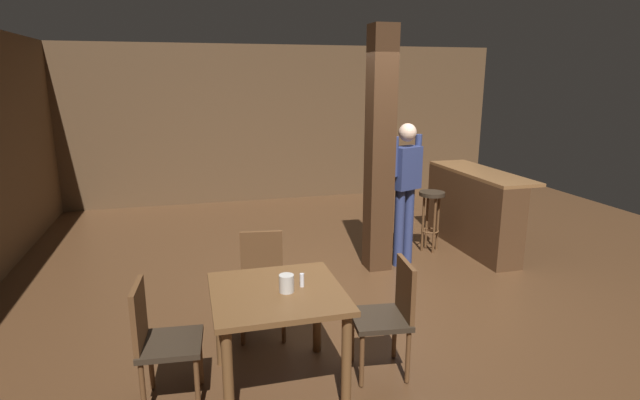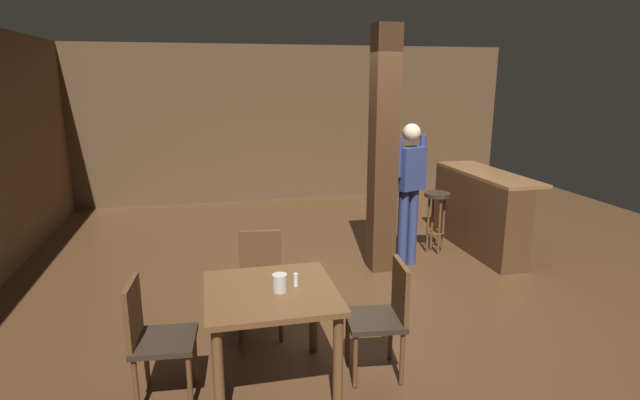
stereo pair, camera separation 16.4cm
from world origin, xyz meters
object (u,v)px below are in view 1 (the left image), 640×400
chair_east (390,311)px  bar_counter (472,209)px  chair_north (262,278)px  bar_stool_near (431,207)px  dining_table (278,307)px  standing_person (405,184)px  salt_shaker (302,280)px  napkin_cup (287,283)px  chair_west (159,337)px

chair_east → bar_counter: (2.19, 2.44, 0.02)m
chair_north → bar_stool_near: size_ratio=1.12×
dining_table → bar_counter: bar_counter is taller
dining_table → chair_north: 0.87m
chair_east → standing_person: standing_person is taller
dining_table → standing_person: standing_person is taller
chair_east → salt_shaker: size_ratio=8.93×
salt_shaker → standing_person: standing_person is taller
chair_east → bar_counter: 3.28m
napkin_cup → salt_shaker: size_ratio=1.27×
napkin_cup → dining_table: bearing=149.4°
bar_stool_near → chair_east: bearing=-123.1°
chair_west → bar_counter: 4.55m
dining_table → chair_north: chair_north is taller
chair_east → chair_west: bearing=178.5°
chair_north → bar_counter: size_ratio=0.49×
chair_east → chair_north: same height
chair_west → salt_shaker: (1.01, 0.02, 0.30)m
standing_person → bar_counter: standing_person is taller
standing_person → napkin_cup: bearing=-131.4°
standing_person → dining_table: bearing=-132.8°
chair_west → chair_north: 1.20m
chair_north → salt_shaker: size_ratio=8.93×
chair_east → napkin_cup: size_ratio=7.04×
chair_north → napkin_cup: chair_north is taller
salt_shaker → chair_north: bearing=101.6°
chair_east → standing_person: size_ratio=0.52×
chair_west → chair_north: same height
dining_table → bar_counter: bearing=38.3°
napkin_cup → salt_shaker: napkin_cup is taller
napkin_cup → bar_stool_near: size_ratio=0.16×
standing_person → bar_counter: bearing=16.4°
salt_shaker → chair_west: bearing=-179.1°
salt_shaker → bar_stool_near: bearing=46.6°
bar_counter → napkin_cup: bearing=-140.7°
dining_table → chair_north: (0.01, 0.86, -0.12)m
bar_counter → bar_stool_near: size_ratio=2.26×
dining_table → salt_shaker: (0.19, 0.02, 0.18)m
chair_west → salt_shaker: chair_west is taller
chair_east → napkin_cup: (-0.79, 0.00, 0.32)m
napkin_cup → chair_west: bearing=177.2°
standing_person → chair_north: bearing=-147.7°
standing_person → chair_east: bearing=-116.8°
napkin_cup → salt_shaker: bearing=25.1°
dining_table → salt_shaker: size_ratio=9.34×
napkin_cup → salt_shaker: 0.14m
chair_east → bar_stool_near: (1.61, 2.47, 0.08)m
dining_table → napkin_cup: 0.21m
bar_stool_near → chair_north: bearing=-147.3°
chair_west → standing_person: 3.46m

